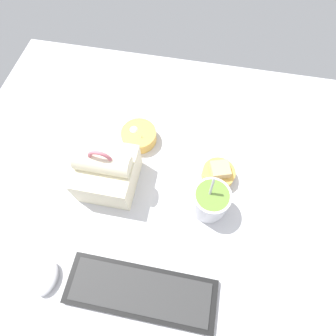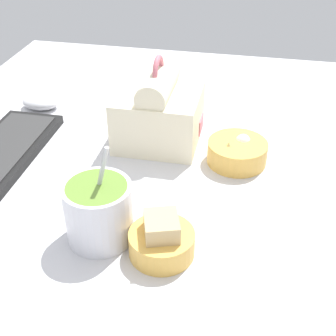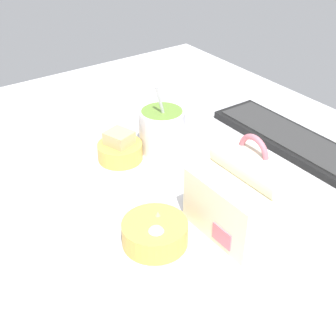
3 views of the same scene
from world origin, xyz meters
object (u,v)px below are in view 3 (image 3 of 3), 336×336
Objects in this scene: bento_bowl_sandwich at (120,149)px; keyboard at (287,138)px; lunch_bag at (248,194)px; bento_bowl_snacks at (155,232)px; soup_cup at (162,129)px.

keyboard is at bearing 66.35° from bento_bowl_sandwich.
lunch_bag reaches higher than bento_bowl_sandwich.
lunch_bag reaches higher than bento_bowl_snacks.
lunch_bag reaches higher than soup_cup.
bento_bowl_snacks reaches higher than keyboard.
lunch_bag is 30.99cm from soup_cup.
bento_bowl_snacks is (27.41, -8.98, -0.23)cm from bento_bowl_sandwich.
lunch_bag is (16.56, -28.94, 5.63)cm from keyboard.
soup_cup is 1.42× the size of bento_bowl_snacks.
lunch_bag reaches higher than keyboard.
lunch_bag is 1.60× the size of bento_bowl_snacks.
keyboard is at bearing 61.57° from soup_cup.
bento_bowl_sandwich reaches higher than keyboard.
bento_bowl_sandwich reaches higher than bento_bowl_snacks.
keyboard is 30.28cm from soup_cup.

